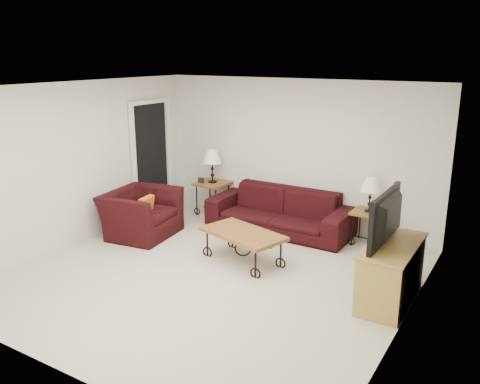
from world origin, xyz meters
name	(u,v)px	position (x,y,z in m)	size (l,w,h in m)	color
ground	(213,275)	(0.00, 0.00, 0.00)	(5.00, 5.00, 0.00)	beige
wall_back	(295,153)	(0.00, 2.50, 1.25)	(5.00, 0.02, 2.50)	silver
wall_front	(50,249)	(0.00, -2.50, 1.25)	(5.00, 0.02, 2.50)	silver
wall_left	(78,164)	(-2.50, 0.00, 1.25)	(0.02, 5.00, 2.50)	silver
wall_right	(411,218)	(2.50, 0.00, 1.25)	(0.02, 5.00, 2.50)	silver
ceiling	(210,87)	(0.00, 0.00, 2.50)	(5.00, 5.00, 0.00)	white
doorway	(151,160)	(-2.47, 1.65, 1.02)	(0.08, 0.94, 2.04)	black
sofa	(279,211)	(-0.03, 2.02, 0.35)	(2.42, 0.95, 0.71)	black
side_table_left	(213,198)	(-1.50, 2.20, 0.30)	(0.56, 0.56, 0.61)	brown
side_table_right	(368,228)	(1.42, 2.20, 0.27)	(0.49, 0.49, 0.54)	brown
lamp_left	(212,166)	(-1.50, 2.20, 0.91)	(0.35, 0.35, 0.61)	black
lamp_right	(370,195)	(1.42, 2.20, 0.81)	(0.30, 0.30, 0.54)	black
photo_frame_left	(201,180)	(-1.65, 2.05, 0.66)	(0.12, 0.02, 0.10)	black
photo_frame_right	(376,213)	(1.57, 2.05, 0.58)	(0.11, 0.01, 0.09)	black
coffee_table	(243,247)	(0.11, 0.60, 0.23)	(1.20, 0.65, 0.45)	brown
armchair	(141,213)	(-1.88, 0.67, 0.37)	(1.14, 1.00, 0.74)	black
throw_pillow	(145,207)	(-1.72, 0.62, 0.52)	(0.34, 0.09, 0.34)	orange
tv_stand	(391,273)	(2.23, 0.51, 0.37)	(0.51, 1.22, 0.73)	#BA8D45
television	(394,219)	(2.21, 0.51, 1.05)	(1.09, 0.14, 0.63)	black
backpack	(324,235)	(0.88, 1.74, 0.19)	(0.29, 0.22, 0.38)	black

